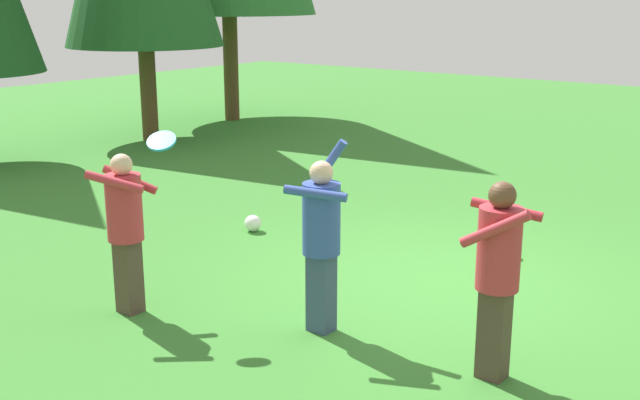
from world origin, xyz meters
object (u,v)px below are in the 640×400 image
person_catcher (125,220)px  frisbee (162,141)px  ball_yellow (504,247)px  person_thrower (321,232)px  person_bystander (498,265)px  ball_white (253,223)px

person_catcher → frisbee: (0.20, -0.34, 0.77)m
frisbee → ball_yellow: frisbee is taller
person_thrower → person_catcher: person_thrower is taller
person_bystander → ball_white: 4.65m
frisbee → ball_white: (2.48, 1.17, -1.58)m
person_thrower → ball_white: person_thrower is taller
person_catcher → frisbee: frisbee is taller
ball_white → frisbee: bearing=-154.7°
person_thrower → person_catcher: (-0.78, 1.73, -0.02)m
person_bystander → frisbee: frisbee is taller
person_thrower → ball_yellow: 3.09m
person_thrower → person_bystander: (0.12, -1.64, 0.01)m
person_thrower → frisbee: bearing=0.0°
person_bystander → ball_white: size_ratio=7.44×
ball_yellow → person_catcher: bearing=149.7°
person_bystander → person_thrower: bearing=-8.8°
person_bystander → person_catcher: bearing=2.0°
ball_white → ball_yellow: bearing=-70.9°
person_bystander → ball_yellow: 3.19m
person_thrower → frisbee: 1.68m
person_thrower → person_bystander: bearing=161.6°
person_catcher → person_bystander: bearing=-16.2°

